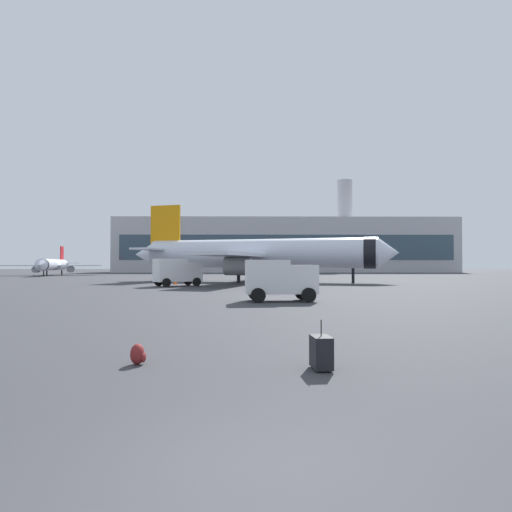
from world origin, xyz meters
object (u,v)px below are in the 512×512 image
(rolling_suitcase, at_px, (321,352))
(traveller_backpack, at_px, (138,354))
(airplane_at_gate, at_px, (257,254))
(airplane_taxiing, at_px, (53,265))
(service_truck, at_px, (177,271))
(safety_cone_mid, at_px, (175,281))
(safety_cone_near, at_px, (310,287))
(cargo_van, at_px, (280,278))

(rolling_suitcase, relative_size, traveller_backpack, 2.29)
(airplane_at_gate, height_order, airplane_taxiing, airplane_at_gate)
(airplane_at_gate, height_order, service_truck, airplane_at_gate)
(safety_cone_mid, bearing_deg, safety_cone_near, -42.50)
(cargo_van, bearing_deg, safety_cone_near, 72.32)
(cargo_van, height_order, rolling_suitcase, cargo_van)
(cargo_van, relative_size, traveller_backpack, 9.48)
(airplane_at_gate, height_order, cargo_van, airplane_at_gate)
(service_truck, relative_size, traveller_backpack, 10.91)
(traveller_backpack, bearing_deg, airplane_taxiing, 115.95)
(safety_cone_mid, bearing_deg, service_truck, -77.61)
(safety_cone_mid, height_order, traveller_backpack, safety_cone_mid)
(airplane_taxiing, relative_size, traveller_backpack, 44.16)
(airplane_taxiing, bearing_deg, rolling_suitcase, -61.78)
(airplane_taxiing, height_order, service_truck, airplane_taxiing)
(airplane_taxiing, height_order, safety_cone_near, airplane_taxiing)
(airplane_taxiing, distance_m, cargo_van, 74.10)
(traveller_backpack, bearing_deg, safety_cone_mid, 98.87)
(safety_cone_near, xyz_separation_m, safety_cone_mid, (-13.88, 12.72, 0.03))
(airplane_at_gate, distance_m, cargo_van, 29.15)
(airplane_taxiing, distance_m, service_truck, 53.36)
(safety_cone_near, bearing_deg, service_truck, 146.99)
(service_truck, distance_m, rolling_suitcase, 37.25)
(airplane_taxiing, bearing_deg, service_truck, -52.38)
(airplane_at_gate, xyz_separation_m, safety_cone_near, (4.31, -18.84, -3.31))
(service_truck, distance_m, safety_cone_near, 15.47)
(airplane_taxiing, xyz_separation_m, cargo_van, (42.25, -60.87, -0.73))
(service_truck, xyz_separation_m, traveller_backpack, (5.26, -35.47, -1.37))
(cargo_van, distance_m, rolling_suitcase, 17.43)
(airplane_at_gate, xyz_separation_m, airplane_taxiing, (-41.19, 31.82, -1.48))
(airplane_at_gate, distance_m, rolling_suitcase, 46.57)
(cargo_van, xyz_separation_m, safety_cone_mid, (-10.62, 22.93, -1.07))
(airplane_taxiing, distance_m, traveller_backpack, 86.47)
(safety_cone_mid, distance_m, traveller_backpack, 40.27)
(safety_cone_near, bearing_deg, rolling_suitcase, -97.21)
(service_truck, bearing_deg, cargo_van, -62.54)
(traveller_backpack, bearing_deg, airplane_at_gate, 85.81)
(airplane_at_gate, distance_m, airplane_taxiing, 52.07)
(airplane_taxiing, height_order, rolling_suitcase, airplane_taxiing)
(rolling_suitcase, bearing_deg, airplane_taxiing, 118.22)
(airplane_at_gate, bearing_deg, cargo_van, -87.92)
(safety_cone_mid, relative_size, traveller_backpack, 1.59)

